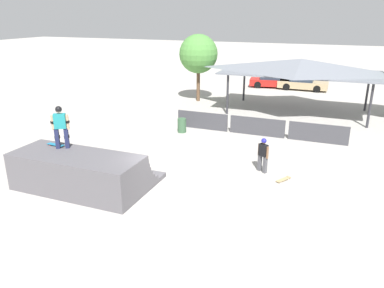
{
  "coord_description": "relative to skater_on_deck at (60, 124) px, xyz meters",
  "views": [
    {
      "loc": [
        5.93,
        -12.44,
        6.84
      ],
      "look_at": [
        -0.45,
        3.38,
        0.85
      ],
      "focal_mm": 35.0,
      "sensor_mm": 36.0,
      "label": 1
    }
  ],
  "objects": [
    {
      "name": "parked_car_tan",
      "position": [
        6.97,
        24.7,
        -1.97
      ],
      "size": [
        4.49,
        1.82,
        1.27
      ],
      "rotation": [
        0.0,
        0.0,
        -0.01
      ],
      "color": "tan",
      "rests_on": "ground"
    },
    {
      "name": "bystander_walking",
      "position": [
        7.5,
        4.22,
        -1.63
      ],
      "size": [
        0.58,
        0.43,
        1.6
      ],
      "rotation": [
        0.0,
        0.0,
        2.56
      ],
      "color": "#4C4C51",
      "rests_on": "ground"
    },
    {
      "name": "pavilion_shelter",
      "position": [
        7.59,
        15.9,
        0.75
      ],
      "size": [
        10.81,
        5.49,
        3.84
      ],
      "color": "#2D2D33",
      "rests_on": "ground"
    },
    {
      "name": "barrier_fence",
      "position": [
        6.08,
        9.47,
        -2.05
      ],
      "size": [
        10.11,
        0.12,
        1.05
      ],
      "color": "#3D3D42",
      "rests_on": "ground"
    },
    {
      "name": "ground_plane",
      "position": [
        4.47,
        0.93,
        -2.57
      ],
      "size": [
        160.0,
        160.0,
        0.0
      ],
      "primitive_type": "plane",
      "color": "#ADA8A0"
    },
    {
      "name": "skateboard_on_ground",
      "position": [
        8.58,
        3.62,
        -2.51
      ],
      "size": [
        0.58,
        0.8,
        0.09
      ],
      "rotation": [
        0.0,
        0.0,
        1.05
      ],
      "color": "silver",
      "rests_on": "ground"
    },
    {
      "name": "skater_on_deck",
      "position": [
        0.0,
        0.0,
        0.0
      ],
      "size": [
        0.74,
        0.53,
        1.78
      ],
      "rotation": [
        0.0,
        0.0,
        0.52
      ],
      "color": "#1E2347",
      "rests_on": "quarter_pipe_ramp"
    },
    {
      "name": "trash_bin",
      "position": [
        1.74,
        8.34,
        -2.15
      ],
      "size": [
        0.52,
        0.52,
        0.85
      ],
      "primitive_type": "cylinder",
      "color": "#385B3D",
      "rests_on": "ground"
    },
    {
      "name": "parked_car_red",
      "position": [
        3.99,
        24.87,
        -1.97
      ],
      "size": [
        4.24,
        2.24,
        1.27
      ],
      "rotation": [
        0.0,
        0.0,
        0.14
      ],
      "color": "red",
      "rests_on": "ground"
    },
    {
      "name": "tree_beside_pavilion",
      "position": [
        -0.42,
        16.7,
        1.19
      ],
      "size": [
        3.05,
        3.05,
        5.31
      ],
      "color": "brown",
      "rests_on": "ground"
    },
    {
      "name": "quarter_pipe_ramp",
      "position": [
        0.98,
        -0.19,
        -1.87
      ],
      "size": [
        5.39,
        3.59,
        1.55
      ],
      "color": "#565459",
      "rests_on": "ground"
    },
    {
      "name": "skateboard_on_deck",
      "position": [
        -0.43,
        0.09,
        -0.97
      ],
      "size": [
        0.86,
        0.27,
        0.09
      ],
      "rotation": [
        0.0,
        0.0,
        -0.08
      ],
      "color": "red",
      "rests_on": "quarter_pipe_ramp"
    }
  ]
}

